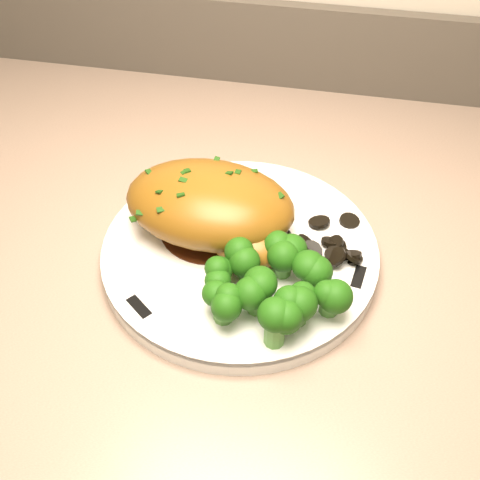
% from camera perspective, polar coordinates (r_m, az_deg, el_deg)
% --- Properties ---
extents(counter, '(2.00, 0.66, 0.99)m').
position_cam_1_polar(counter, '(1.02, 13.63, -18.46)').
color(counter, '#4C3622').
rests_on(counter, ground).
extents(plate, '(0.38, 0.38, 0.02)m').
position_cam_1_polar(plate, '(0.63, 0.00, -1.26)').
color(plate, white).
rests_on(plate, counter).
extents(rim_accent_0, '(0.01, 0.03, 0.00)m').
position_cam_1_polar(rim_accent_0, '(0.61, 11.17, -3.46)').
color(rim_accent_0, black).
rests_on(rim_accent_0, plate).
extents(rim_accent_1, '(0.03, 0.02, 0.00)m').
position_cam_1_polar(rim_accent_1, '(0.71, -1.75, 6.45)').
color(rim_accent_1, black).
rests_on(rim_accent_1, plate).
extents(rim_accent_2, '(0.03, 0.03, 0.00)m').
position_cam_1_polar(rim_accent_2, '(0.58, -9.56, -6.28)').
color(rim_accent_2, black).
rests_on(rim_accent_2, plate).
extents(gravy_pool, '(0.11, 0.11, 0.00)m').
position_cam_1_polar(gravy_pool, '(0.64, -2.78, 1.15)').
color(gravy_pool, '#351609').
rests_on(gravy_pool, plate).
extents(chicken_breast, '(0.19, 0.13, 0.07)m').
position_cam_1_polar(chicken_breast, '(0.62, -2.45, 3.03)').
color(chicken_breast, brown).
rests_on(chicken_breast, plate).
extents(mushroom_pile, '(0.10, 0.07, 0.03)m').
position_cam_1_polar(mushroom_pile, '(0.63, 6.60, 0.32)').
color(mushroom_pile, black).
rests_on(mushroom_pile, plate).
extents(broccoli_florets, '(0.13, 0.11, 0.04)m').
position_cam_1_polar(broccoli_florets, '(0.56, 3.03, -4.38)').
color(broccoli_florets, '#518C3B').
rests_on(broccoli_florets, plate).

